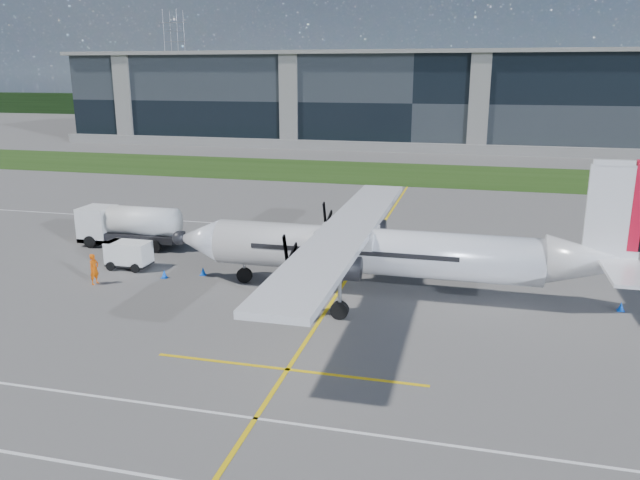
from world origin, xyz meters
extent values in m
plane|color=#585654|center=(0.00, 40.00, 0.00)|extent=(400.00, 400.00, 0.00)
cube|color=#1F3D10|center=(0.00, 48.00, 0.02)|extent=(400.00, 18.00, 0.04)
cube|color=black|center=(0.00, 80.00, 7.50)|extent=(120.00, 20.00, 15.00)
cube|color=black|center=(0.00, 140.00, 3.00)|extent=(400.00, 6.00, 6.00)
cube|color=yellow|center=(3.00, 10.00, 0.01)|extent=(0.20, 70.00, 0.01)
cube|color=white|center=(0.00, -14.00, 0.01)|extent=(90.00, 0.15, 0.01)
imported|color=#F25907|center=(-11.40, 1.83, 1.06)|extent=(0.77, 0.97, 2.13)
cone|color=blue|center=(18.15, 4.80, 0.25)|extent=(0.36, 0.36, 0.50)
cone|color=blue|center=(-7.94, 3.86, 0.25)|extent=(0.36, 0.36, 0.50)
cone|color=blue|center=(3.59, 17.66, 0.25)|extent=(0.36, 0.36, 0.50)
cone|color=blue|center=(-5.85, 4.95, 0.25)|extent=(0.36, 0.36, 0.50)
camera|label=1|loc=(10.25, -29.08, 12.25)|focal=35.00mm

